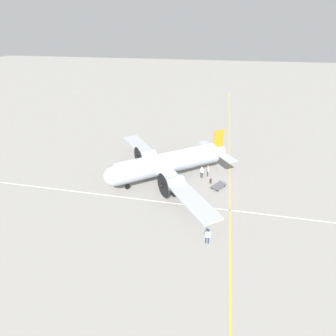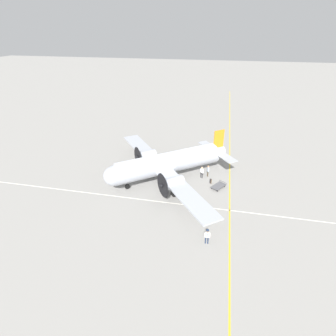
# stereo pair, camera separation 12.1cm
# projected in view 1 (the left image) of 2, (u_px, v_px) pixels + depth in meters

# --- Properties ---
(ground_plane) EXTENTS (300.00, 300.00, 0.00)m
(ground_plane) POSITION_uv_depth(u_px,v_px,m) (168.00, 179.00, 37.69)
(ground_plane) COLOR gray
(apron_line_eastwest) EXTENTS (120.00, 0.16, 0.01)m
(apron_line_eastwest) POSITION_uv_depth(u_px,v_px,m) (230.00, 185.00, 36.16)
(apron_line_eastwest) COLOR gold
(apron_line_eastwest) RESTS_ON ground_plane
(apron_line_northsouth) EXTENTS (0.16, 120.00, 0.01)m
(apron_line_northsouth) POSITION_uv_depth(u_px,v_px,m) (159.00, 202.00, 32.78)
(apron_line_northsouth) COLOR silver
(apron_line_northsouth) RESTS_ON ground_plane
(airliner_main) EXTENTS (21.87, 19.32, 6.01)m
(airliner_main) POSITION_uv_depth(u_px,v_px,m) (165.00, 163.00, 36.28)
(airliner_main) COLOR #ADB2BC
(airliner_main) RESTS_ON ground_plane
(crew_foreground) EXTENTS (0.30, 0.60, 1.77)m
(crew_foreground) POSITION_uv_depth(u_px,v_px,m) (208.00, 235.00, 25.98)
(crew_foreground) COLOR navy
(crew_foreground) RESTS_ON ground_plane
(passenger_boarding) EXTENTS (0.57, 0.31, 1.76)m
(passenger_boarding) POSITION_uv_depth(u_px,v_px,m) (208.00, 170.00, 37.82)
(passenger_boarding) COLOR #473D2D
(passenger_boarding) RESTS_ON ground_plane
(ramp_agent) EXTENTS (0.40, 0.51, 1.78)m
(ramp_agent) POSITION_uv_depth(u_px,v_px,m) (202.00, 171.00, 37.41)
(ramp_agent) COLOR #2D2D33
(ramp_agent) RESTS_ON ground_plane
(suitcase_near_door) EXTENTS (0.50, 0.12, 0.55)m
(suitcase_near_door) POSITION_uv_depth(u_px,v_px,m) (211.00, 181.00, 36.58)
(suitcase_near_door) COLOR #47331E
(suitcase_near_door) RESTS_ON ground_plane
(suitcase_upright_spare) EXTENTS (0.37, 0.15, 0.58)m
(suitcase_upright_spare) POSITION_uv_depth(u_px,v_px,m) (210.00, 181.00, 36.62)
(suitcase_upright_spare) COLOR #232328
(suitcase_upright_spare) RESTS_ON ground_plane
(baggage_cart) EXTENTS (2.42, 2.16, 0.56)m
(baggage_cart) POSITION_uv_depth(u_px,v_px,m) (218.00, 186.00, 35.47)
(baggage_cart) COLOR #56565B
(baggage_cart) RESTS_ON ground_plane
(traffic_cone) EXTENTS (0.39, 0.39, 0.51)m
(traffic_cone) POSITION_uv_depth(u_px,v_px,m) (200.00, 206.00, 31.59)
(traffic_cone) COLOR orange
(traffic_cone) RESTS_ON ground_plane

